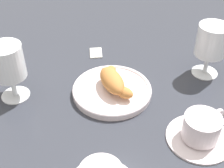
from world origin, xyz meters
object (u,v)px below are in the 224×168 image
at_px(coffee_cup_near, 201,130).
at_px(juice_glass_right, 8,64).
at_px(pastry_plate, 112,90).
at_px(juice_glass_left, 211,43).
at_px(sugar_packet, 96,52).
at_px(croissant_large, 113,81).

xyz_separation_m(coffee_cup_near, juice_glass_right, (-0.37, -0.23, 0.07)).
relative_size(pastry_plate, juice_glass_right, 1.37).
xyz_separation_m(juice_glass_left, juice_glass_right, (-0.24, -0.43, 0.00)).
bearing_deg(sugar_packet, juice_glass_right, -50.08).
height_order(pastry_plate, juice_glass_right, juice_glass_right).
distance_m(pastry_plate, croissant_large, 0.03).
bearing_deg(pastry_plate, coffee_cup_near, 11.67).
relative_size(coffee_cup_near, sugar_packet, 2.72).
relative_size(juice_glass_left, juice_glass_right, 1.00).
distance_m(croissant_large, coffee_cup_near, 0.23).
relative_size(croissant_large, coffee_cup_near, 0.96).
relative_size(juice_glass_left, sugar_packet, 2.80).
relative_size(coffee_cup_near, juice_glass_left, 0.97).
relative_size(coffee_cup_near, juice_glass_right, 0.97).
xyz_separation_m(coffee_cup_near, sugar_packet, (-0.39, 0.03, -0.02)).
relative_size(croissant_large, juice_glass_right, 0.93).
distance_m(coffee_cup_near, juice_glass_right, 0.44).
bearing_deg(croissant_large, juice_glass_left, 69.14).
relative_size(juice_glass_right, sugar_packet, 2.80).
distance_m(juice_glass_left, juice_glass_right, 0.49).
distance_m(pastry_plate, coffee_cup_near, 0.23).
height_order(coffee_cup_near, sugar_packet, coffee_cup_near).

